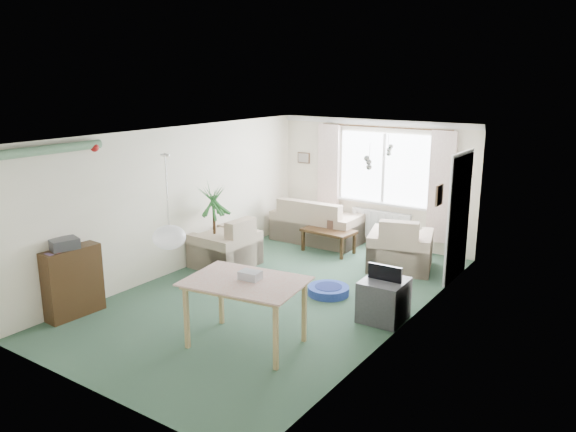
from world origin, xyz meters
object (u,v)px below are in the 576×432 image
Objects in this scene: sofa at (318,220)px; armchair_corner at (401,242)px; pet_bed at (328,290)px; bookshelf at (73,282)px; dining_table at (246,314)px; coffee_table at (328,241)px; armchair_left at (225,241)px; houseplant at (214,225)px; tv_cube at (384,300)px.

sofa is 2.09m from armchair_corner.
armchair_corner is at bearing 76.88° from pet_bed.
dining_table is (2.47, 0.64, -0.08)m from bookshelf.
coffee_table is 4.64m from bookshelf.
sofa reaches higher than dining_table.
bookshelf is (-1.43, -4.40, 0.27)m from coffee_table.
armchair_left is 2.18m from pet_bed.
houseplant is 3.06m from dining_table.
houseplant is 1.10× the size of dining_table.
tv_cube is at bearing 82.64° from armchair_left.
pet_bed is (2.49, 2.60, -0.42)m from bookshelf.
coffee_table is 0.99× the size of bookshelf.
pet_bed is at bearing 87.50° from armchair_left.
armchair_corner is 1.81m from pet_bed.
pet_bed is (1.05, -1.80, -0.15)m from coffee_table.
bookshelf reaches higher than armchair_left.
armchair_left is at bearing 74.49° from sofa.
tv_cube is at bearing -7.03° from houseplant.
pet_bed is at bearing 89.53° from dining_table.
dining_table is at bearing 46.85° from armchair_left.
tv_cube is at bearing 133.42° from sofa.
houseplant is at bearing -57.25° from armchair_left.
armchair_corner is at bearing 161.90° from sofa.
armchair_left is 2.77m from bookshelf.
tv_cube is (2.66, -2.67, -0.15)m from sofa.
coffee_table is 0.67× the size of houseplant.
bookshelf is at bearing 39.20° from armchair_corner.
armchair_corner is 3.70m from dining_table.
coffee_table is (-1.45, 0.08, -0.24)m from armchair_corner.
armchair_corner is 1.48m from coffee_table.
coffee_table is 3.91m from dining_table.
armchair_left is 1.56× the size of pet_bed.
dining_table is 2.09× the size of pet_bed.
sofa is at bearing 136.76° from coffee_table.
coffee_table is at bearing 120.28° from pet_bed.
sofa is at bearing 110.35° from dining_table.
armchair_corner is at bearing -3.30° from coffee_table.
coffee_table is at bearing 132.37° from tv_cube.
pet_bed is at bearing -59.72° from coffee_table.
bookshelf is at bearing -5.46° from armchair_left.
armchair_left is (-2.55, -1.57, -0.03)m from armchair_corner.
houseplant is 2.39m from pet_bed.
bookshelf is (-0.34, -2.75, 0.05)m from armchair_left.
dining_table is at bearing 66.51° from armchair_corner.
sofa is at bearing 72.92° from houseplant.
sofa reaches higher than coffee_table.
dining_table is at bearing 108.93° from sofa.
armchair_corner reaches higher than pet_bed.
armchair_left reaches higher than dining_table.
pet_bed is (-1.05, 0.35, -0.22)m from tv_cube.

